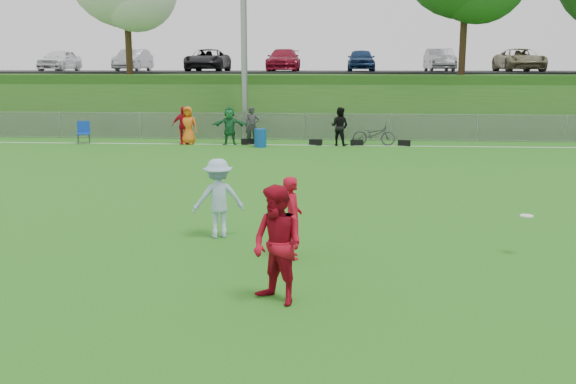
# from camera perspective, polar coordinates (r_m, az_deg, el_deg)

# --- Properties ---
(ground) EXTENTS (120.00, 120.00, 0.00)m
(ground) POSITION_cam_1_polar(r_m,az_deg,el_deg) (11.07, -3.36, -7.33)
(ground) COLOR #1F6C16
(ground) RESTS_ON ground
(sideline_far) EXTENTS (60.00, 0.10, 0.01)m
(sideline_far) POSITION_cam_1_polar(r_m,az_deg,el_deg) (28.65, 1.37, 4.19)
(sideline_far) COLOR white
(sideline_far) RESTS_ON ground
(fence) EXTENTS (58.00, 0.06, 1.30)m
(fence) POSITION_cam_1_polar(r_m,az_deg,el_deg) (30.57, 1.56, 5.85)
(fence) COLOR gray
(fence) RESTS_ON ground
(berm) EXTENTS (120.00, 18.00, 3.00)m
(berm) POSITION_cam_1_polar(r_m,az_deg,el_deg) (41.48, 2.29, 8.44)
(berm) COLOR #214F16
(berm) RESTS_ON ground
(parking_lot) EXTENTS (120.00, 12.00, 0.10)m
(parking_lot) POSITION_cam_1_polar(r_m,az_deg,el_deg) (43.43, 2.40, 10.61)
(parking_lot) COLOR black
(parking_lot) RESTS_ON berm
(car_row) EXTENTS (32.04, 5.18, 1.44)m
(car_row) POSITION_cam_1_polar(r_m,az_deg,el_deg) (42.48, 0.75, 11.65)
(car_row) COLOR white
(car_row) RESTS_ON parking_lot
(spectator_row) EXTENTS (8.06, 0.93, 1.69)m
(spectator_row) POSITION_cam_1_polar(r_m,az_deg,el_deg) (28.84, -4.28, 5.89)
(spectator_row) COLOR red
(spectator_row) RESTS_ON ground
(gear_bags) EXTENTS (7.57, 0.44, 0.26)m
(gear_bags) POSITION_cam_1_polar(r_m,az_deg,el_deg) (28.70, 3.82, 4.43)
(gear_bags) COLOR black
(gear_bags) RESTS_ON ground
(player_red_left) EXTENTS (0.45, 0.61, 1.53)m
(player_red_left) POSITION_cam_1_polar(r_m,az_deg,el_deg) (11.79, 0.37, -2.28)
(player_red_left) COLOR #A30B1F
(player_red_left) RESTS_ON ground
(player_red_center) EXTENTS (1.11, 1.08, 1.79)m
(player_red_center) POSITION_cam_1_polar(r_m,az_deg,el_deg) (9.53, -0.92, -4.74)
(player_red_center) COLOR #A20B1D
(player_red_center) RESTS_ON ground
(player_blue) EXTENTS (1.20, 0.93, 1.64)m
(player_blue) POSITION_cam_1_polar(r_m,az_deg,el_deg) (13.28, -6.21, -0.56)
(player_blue) COLOR #9FBCDC
(player_blue) RESTS_ON ground
(frisbee) EXTENTS (0.24, 0.24, 0.02)m
(frisbee) POSITION_cam_1_polar(r_m,az_deg,el_deg) (12.76, 20.44, -2.00)
(frisbee) COLOR white
(frisbee) RESTS_ON ground
(recycling_bin) EXTENTS (0.70, 0.70, 0.80)m
(recycling_bin) POSITION_cam_1_polar(r_m,az_deg,el_deg) (27.97, -2.48, 4.82)
(recycling_bin) COLOR #0D4493
(recycling_bin) RESTS_ON ground
(camp_chair) EXTENTS (0.71, 0.72, 1.01)m
(camp_chair) POSITION_cam_1_polar(r_m,az_deg,el_deg) (30.71, -17.70, 4.69)
(camp_chair) COLOR #0F38A5
(camp_chair) RESTS_ON ground
(bicycle) EXTENTS (1.93, 0.83, 0.99)m
(bicycle) POSITION_cam_1_polar(r_m,az_deg,el_deg) (28.81, 7.65, 5.11)
(bicycle) COLOR #323235
(bicycle) RESTS_ON ground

